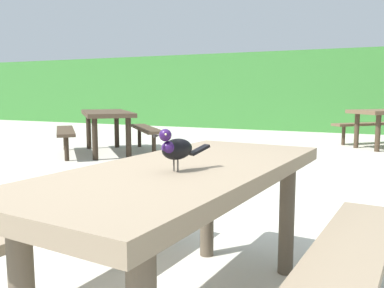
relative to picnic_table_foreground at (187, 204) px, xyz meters
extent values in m
cube|color=#387A33|center=(-0.35, 10.56, 0.54)|extent=(28.00, 1.81, 2.20)
cube|color=#84725B|center=(0.00, 0.00, 0.15)|extent=(0.93, 1.87, 0.07)
cylinder|color=brown|center=(-0.20, 0.72, -0.22)|extent=(0.09, 0.09, 0.67)
cylinder|color=brown|center=(0.33, 0.67, -0.22)|extent=(0.09, 0.09, 0.67)
cube|color=#84725B|center=(-0.70, 0.07, -0.14)|extent=(0.44, 1.73, 0.05)
cylinder|color=brown|center=(-0.63, 0.71, -0.36)|extent=(0.07, 0.07, 0.39)
cube|color=#84725B|center=(0.70, -0.07, -0.14)|extent=(0.44, 1.73, 0.05)
cylinder|color=brown|center=(0.76, 0.57, -0.36)|extent=(0.07, 0.07, 0.39)
ellipsoid|color=black|center=(0.03, -0.16, 0.28)|extent=(0.13, 0.17, 0.09)
ellipsoid|color=#2D144C|center=(0.01, -0.19, 0.29)|extent=(0.08, 0.09, 0.06)
sphere|color=#2D144C|center=(0.00, -0.21, 0.34)|extent=(0.05, 0.05, 0.05)
sphere|color=#EAE08C|center=(0.01, -0.23, 0.35)|extent=(0.01, 0.01, 0.01)
sphere|color=#EAE08C|center=(-0.02, -0.21, 0.35)|extent=(0.01, 0.01, 0.01)
cone|color=black|center=(-0.02, -0.25, 0.34)|extent=(0.03, 0.03, 0.02)
cube|color=black|center=(0.08, -0.05, 0.27)|extent=(0.08, 0.10, 0.04)
cylinder|color=#47423D|center=(0.04, -0.17, 0.21)|extent=(0.01, 0.01, 0.05)
cylinder|color=#47423D|center=(0.01, -0.16, 0.21)|extent=(0.01, 0.01, 0.05)
cylinder|color=#423324|center=(0.81, 6.38, -0.22)|extent=(0.09, 0.09, 0.67)
cylinder|color=#423324|center=(0.44, 6.76, -0.22)|extent=(0.09, 0.09, 0.67)
cube|color=brown|center=(0.64, 7.56, -0.14)|extent=(1.42, 1.40, 0.05)
cylinder|color=#423324|center=(0.18, 7.11, -0.36)|extent=(0.07, 0.07, 0.39)
cube|color=#473828|center=(-3.54, 4.20, 0.15)|extent=(1.78, 1.84, 0.07)
cylinder|color=#2E241A|center=(-3.26, 3.51, -0.22)|extent=(0.09, 0.09, 0.67)
cylinder|color=#2E241A|center=(-2.87, 3.87, -0.22)|extent=(0.09, 0.09, 0.67)
cylinder|color=#2E241A|center=(-4.21, 4.54, -0.22)|extent=(0.09, 0.09, 0.67)
cylinder|color=#2E241A|center=(-3.82, 4.90, -0.22)|extent=(0.09, 0.09, 0.67)
cube|color=#473828|center=(-4.06, 3.73, -0.14)|extent=(1.36, 1.45, 0.05)
cylinder|color=#2E241A|center=(-3.62, 3.26, -0.36)|extent=(0.07, 0.07, 0.39)
cylinder|color=#2E241A|center=(-4.49, 4.20, -0.36)|extent=(0.07, 0.07, 0.39)
cube|color=#473828|center=(-3.03, 4.68, -0.14)|extent=(1.36, 1.45, 0.05)
cylinder|color=#2E241A|center=(-2.59, 4.21, -0.36)|extent=(0.07, 0.07, 0.39)
cylinder|color=#2E241A|center=(-3.46, 5.15, -0.36)|extent=(0.07, 0.07, 0.39)
camera|label=1|loc=(0.79, -1.67, 0.52)|focal=38.03mm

